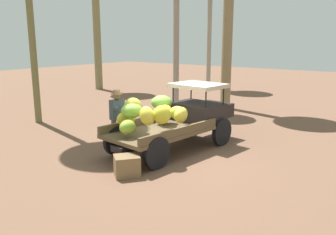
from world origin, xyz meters
The scene contains 4 objects.
ground_plane centered at (0.00, 0.00, 0.00)m, with size 60.00×60.00×0.00m, color brown.
truck centered at (0.60, 0.04, 0.93)m, with size 4.58×2.14×1.86m.
farmer centered at (-0.48, 1.46, 0.99)m, with size 0.53×0.49×1.74m.
wooden_crate centered at (-1.94, -0.31, 0.25)m, with size 0.59×0.50×0.49m, color olive.
Camera 1 is at (-7.68, -5.90, 3.20)m, focal length 37.78 mm.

